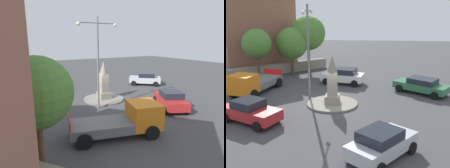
% 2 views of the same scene
% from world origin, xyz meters
% --- Properties ---
extents(ground_plane, '(80.00, 80.00, 0.00)m').
position_xyz_m(ground_plane, '(0.00, 0.00, 0.00)').
color(ground_plane, '#424244').
extents(traffic_island, '(3.81, 3.81, 0.14)m').
position_xyz_m(traffic_island, '(0.00, 0.00, 0.07)').
color(traffic_island, gray).
rests_on(traffic_island, ground).
extents(monument, '(1.08, 1.08, 3.61)m').
position_xyz_m(monument, '(0.00, 0.00, 1.76)').
color(monument, gray).
rests_on(monument, traffic_island).
extents(streetlamp, '(3.33, 0.28, 7.34)m').
position_xyz_m(streetlamp, '(-1.49, -2.02, 4.46)').
color(streetlamp, slate).
rests_on(streetlamp, ground).
extents(car_white_parked_left, '(2.68, 4.20, 1.49)m').
position_xyz_m(car_white_parked_left, '(-5.99, 0.41, 0.77)').
color(car_white_parked_left, silver).
rests_on(car_white_parked_left, ground).
extents(car_red_far_side, '(3.23, 4.30, 1.50)m').
position_xyz_m(car_red_far_side, '(3.78, -4.84, 0.76)').
color(car_red_far_side, '#B22323').
rests_on(car_red_far_side, ground).
extents(car_green_passing, '(4.08, 4.68, 1.33)m').
position_xyz_m(car_green_passing, '(-3.49, 7.21, 0.71)').
color(car_green_passing, '#2D6B42').
rests_on(car_green_passing, ground).
extents(car_silver_waiting, '(4.09, 3.80, 1.52)m').
position_xyz_m(car_silver_waiting, '(7.53, 3.22, 0.79)').
color(car_silver_waiting, '#B7BABF').
rests_on(car_silver_waiting, ground).
extents(truck_orange_near_island, '(5.66, 3.30, 1.92)m').
position_xyz_m(truck_orange_near_island, '(-2.08, -6.95, 0.93)').
color(truck_orange_near_island, orange).
rests_on(truck_orange_near_island, ground).
extents(tree_far_corner, '(2.91, 2.91, 5.03)m').
position_xyz_m(tree_far_corner, '(-7.01, -8.20, 3.56)').
color(tree_far_corner, brown).
rests_on(tree_far_corner, ground).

